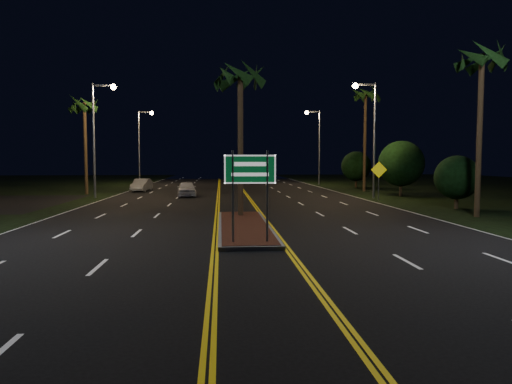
{
  "coord_description": "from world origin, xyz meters",
  "views": [
    {
      "loc": [
        -1.02,
        -13.01,
        3.02
      ],
      "look_at": [
        0.21,
        2.89,
        1.9
      ],
      "focal_mm": 32.0,
      "sensor_mm": 36.0,
      "label": 1
    }
  ],
  "objects": [
    {
      "name": "streetlight_right_far",
      "position": [
        10.61,
        42.0,
        5.66
      ],
      "size": [
        1.91,
        0.44,
        9.0
      ],
      "color": "gray",
      "rests_on": "ground"
    },
    {
      "name": "streetlight_left_mid",
      "position": [
        -10.61,
        24.0,
        5.66
      ],
      "size": [
        1.91,
        0.44,
        9.0
      ],
      "color": "gray",
      "rests_on": "ground"
    },
    {
      "name": "ground",
      "position": [
        0.0,
        0.0,
        0.0
      ],
      "size": [
        120.0,
        120.0,
        0.0
      ],
      "primitive_type": "plane",
      "color": "black",
      "rests_on": "ground"
    },
    {
      "name": "palm_right_near",
      "position": [
        12.5,
        10.0,
        8.21
      ],
      "size": [
        2.4,
        2.4,
        9.3
      ],
      "color": "#382819",
      "rests_on": "ground"
    },
    {
      "name": "car_near",
      "position": [
        -3.86,
        25.14,
        0.75
      ],
      "size": [
        2.32,
        4.64,
        1.49
      ],
      "primitive_type": "imported",
      "rotation": [
        0.0,
        0.0,
        0.09
      ],
      "color": "silver",
      "rests_on": "ground"
    },
    {
      "name": "median_island",
      "position": [
        0.0,
        7.0,
        0.08
      ],
      "size": [
        2.25,
        10.25,
        0.17
      ],
      "color": "gray",
      "rests_on": "ground"
    },
    {
      "name": "palm_right_far",
      "position": [
        12.8,
        30.0,
        9.14
      ],
      "size": [
        2.4,
        2.4,
        10.3
      ],
      "color": "#382819",
      "rests_on": "ground"
    },
    {
      "name": "shrub_mid",
      "position": [
        14.0,
        24.0,
        2.73
      ],
      "size": [
        3.78,
        3.78,
        4.62
      ],
      "color": "#382819",
      "rests_on": "ground"
    },
    {
      "name": "streetlight_right_mid",
      "position": [
        10.61,
        22.0,
        5.66
      ],
      "size": [
        1.91,
        0.44,
        9.0
      ],
      "color": "gray",
      "rests_on": "ground"
    },
    {
      "name": "warning_sign",
      "position": [
        10.8,
        20.31,
        1.92
      ],
      "size": [
        1.22,
        0.07,
        2.9
      ],
      "rotation": [
        0.0,
        0.0,
        0.01
      ],
      "color": "gray",
      "rests_on": "ground"
    },
    {
      "name": "shrub_near",
      "position": [
        13.5,
        14.0,
        1.95
      ],
      "size": [
        2.7,
        2.7,
        3.3
      ],
      "color": "#382819",
      "rests_on": "ground"
    },
    {
      "name": "car_far",
      "position": [
        -8.64,
        31.59,
        0.71
      ],
      "size": [
        2.22,
        4.42,
        1.42
      ],
      "primitive_type": "imported",
      "rotation": [
        0.0,
        0.0,
        -0.09
      ],
      "color": "#B7BBC2",
      "rests_on": "ground"
    },
    {
      "name": "highway_sign",
      "position": [
        0.0,
        2.8,
        2.4
      ],
      "size": [
        1.8,
        0.08,
        3.2
      ],
      "color": "gray",
      "rests_on": "ground"
    },
    {
      "name": "shrub_far",
      "position": [
        13.8,
        36.0,
        2.34
      ],
      "size": [
        3.24,
        3.24,
        3.96
      ],
      "color": "#382819",
      "rests_on": "ground"
    },
    {
      "name": "palm_median",
      "position": [
        0.0,
        10.5,
        7.28
      ],
      "size": [
        2.4,
        2.4,
        8.3
      ],
      "color": "#382819",
      "rests_on": "ground"
    },
    {
      "name": "palm_left_far",
      "position": [
        -12.8,
        28.0,
        7.75
      ],
      "size": [
        2.4,
        2.4,
        8.8
      ],
      "color": "#382819",
      "rests_on": "ground"
    },
    {
      "name": "streetlight_left_far",
      "position": [
        -10.61,
        44.0,
        5.66
      ],
      "size": [
        1.91,
        0.44,
        9.0
      ],
      "color": "gray",
      "rests_on": "ground"
    }
  ]
}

